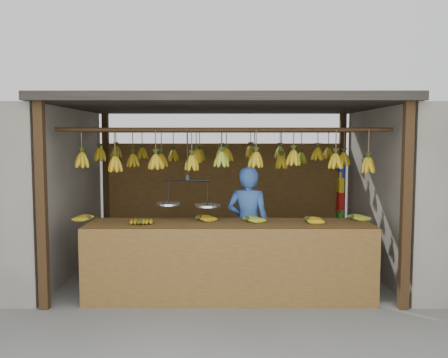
{
  "coord_description": "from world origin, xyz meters",
  "views": [
    {
      "loc": [
        0.01,
        -6.92,
        1.93
      ],
      "look_at": [
        0.0,
        0.3,
        1.3
      ],
      "focal_mm": 40.0,
      "sensor_mm": 36.0,
      "label": 1
    }
  ],
  "objects": [
    {
      "name": "hanging_bananas",
      "position": [
        -0.0,
        0.0,
        1.63
      ],
      "size": [
        3.59,
        2.23,
        0.4
      ],
      "color": "#AD8912",
      "rests_on": "ground"
    },
    {
      "name": "vendor",
      "position": [
        0.31,
        -0.52,
        0.77
      ],
      "size": [
        0.64,
        0.5,
        1.54
      ],
      "primitive_type": "imported",
      "rotation": [
        0.0,
        0.0,
        2.88
      ],
      "color": "#3359A5",
      "rests_on": "ground"
    },
    {
      "name": "counter",
      "position": [
        0.06,
        -1.22,
        0.7
      ],
      "size": [
        3.5,
        0.76,
        0.96
      ],
      "color": "brown",
      "rests_on": "ground"
    },
    {
      "name": "balance_scale",
      "position": [
        -0.43,
        -1.0,
        1.15
      ],
      "size": [
        0.77,
        0.43,
        0.91
      ],
      "color": "black",
      "rests_on": "ground"
    },
    {
      "name": "bag_bundles",
      "position": [
        1.94,
        1.35,
        0.98
      ],
      "size": [
        0.08,
        0.26,
        1.22
      ],
      "color": "#1426BF",
      "rests_on": "ground"
    },
    {
      "name": "ground",
      "position": [
        0.0,
        0.0,
        0.0
      ],
      "size": [
        80.0,
        80.0,
        0.0
      ],
      "primitive_type": "plane",
      "color": "#5B5B57"
    },
    {
      "name": "stall",
      "position": [
        0.0,
        0.33,
        1.97
      ],
      "size": [
        4.3,
        3.3,
        2.4
      ],
      "color": "black",
      "rests_on": "ground"
    }
  ]
}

